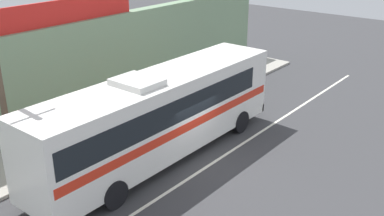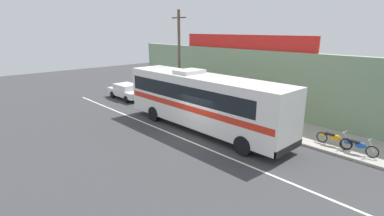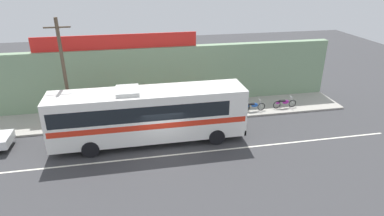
{
  "view_description": "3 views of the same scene",
  "coord_description": "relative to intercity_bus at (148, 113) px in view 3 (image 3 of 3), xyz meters",
  "views": [
    {
      "loc": [
        -12.85,
        -10.25,
        9.04
      ],
      "look_at": [
        2.0,
        1.75,
        1.21
      ],
      "focal_mm": 41.84,
      "sensor_mm": 36.0,
      "label": 1
    },
    {
      "loc": [
        11.69,
        -11.28,
        6.34
      ],
      "look_at": [
        -2.4,
        1.8,
        1.0
      ],
      "focal_mm": 26.76,
      "sensor_mm": 36.0,
      "label": 2
    },
    {
      "loc": [
        -1.69,
        -17.76,
        10.68
      ],
      "look_at": [
        2.12,
        1.52,
        2.0
      ],
      "focal_mm": 30.44,
      "sensor_mm": 36.0,
      "label": 3
    }
  ],
  "objects": [
    {
      "name": "motorcycle_purple",
      "position": [
        11.02,
        3.14,
        -1.5
      ],
      "size": [
        1.96,
        0.56,
        0.94
      ],
      "color": "black",
      "rests_on": "sidewalk_slab"
    },
    {
      "name": "ground_plane",
      "position": [
        0.82,
        -1.16,
        -2.07
      ],
      "size": [
        70.0,
        70.0,
        0.0
      ],
      "primitive_type": "plane",
      "color": "#3A3A3D"
    },
    {
      "name": "road_center_stripe",
      "position": [
        0.82,
        -1.96,
        -2.06
      ],
      "size": [
        30.0,
        0.14,
        0.01
      ],
      "primitive_type": "cube",
      "color": "silver",
      "rests_on": "ground_plane"
    },
    {
      "name": "motorcycle_black",
      "position": [
        7.08,
        3.19,
        -1.5
      ],
      "size": [
        1.93,
        0.56,
        0.94
      ],
      "color": "black",
      "rests_on": "sidewalk_slab"
    },
    {
      "name": "utility_pole",
      "position": [
        -5.07,
        2.5,
        2.02
      ],
      "size": [
        1.6,
        0.22,
        7.63
      ],
      "color": "brown",
      "rests_on": "sidewalk_slab"
    },
    {
      "name": "intercity_bus",
      "position": [
        0.0,
        0.0,
        0.0
      ],
      "size": [
        12.26,
        2.65,
        3.78
      ],
      "color": "white",
      "rests_on": "ground_plane"
    },
    {
      "name": "storefront_billboard",
      "position": [
        -1.73,
        6.19,
        3.28
      ],
      "size": [
        12.25,
        0.12,
        1.1
      ],
      "primitive_type": "cube",
      "color": "red",
      "rests_on": "storefront_facade"
    },
    {
      "name": "storefront_facade",
      "position": [
        0.82,
        6.19,
        0.33
      ],
      "size": [
        30.0,
        0.7,
        4.8
      ],
      "primitive_type": "cube",
      "color": "gray",
      "rests_on": "ground_plane"
    },
    {
      "name": "pedestrian_near_shop",
      "position": [
        1.98,
        4.12,
        -0.96
      ],
      "size": [
        0.3,
        0.48,
        1.66
      ],
      "color": "navy",
      "rests_on": "sidewalk_slab"
    },
    {
      "name": "sidewalk_slab",
      "position": [
        0.82,
        4.04,
        -2.0
      ],
      "size": [
        30.0,
        3.6,
        0.14
      ],
      "primitive_type": "cube",
      "color": "#A8A399",
      "rests_on": "ground_plane"
    },
    {
      "name": "motorcycle_red",
      "position": [
        8.37,
        3.02,
        -1.5
      ],
      "size": [
        1.87,
        0.56,
        0.94
      ],
      "color": "black",
      "rests_on": "sidewalk_slab"
    },
    {
      "name": "pedestrian_by_curb",
      "position": [
        -2.83,
        4.53,
        -0.95
      ],
      "size": [
        0.3,
        0.48,
        1.67
      ],
      "color": "navy",
      "rests_on": "sidewalk_slab"
    }
  ]
}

